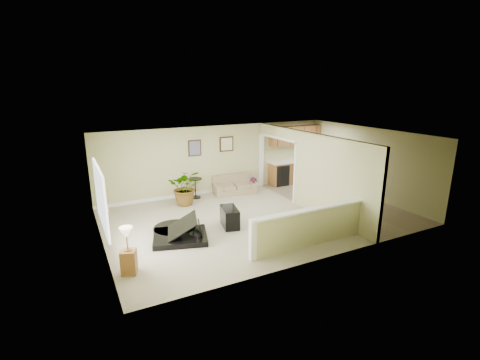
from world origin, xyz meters
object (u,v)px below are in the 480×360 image
small_plant (253,186)px  accent_table (195,185)px  loveseat (233,184)px  lamp_stand (128,254)px  piano_bench (230,217)px  piano (177,219)px  palm_plant (186,187)px

small_plant → accent_table: bearing=169.7°
loveseat → lamp_stand: (-4.55, -4.21, 0.12)m
piano_bench → piano: bearing=-177.0°
piano_bench → small_plant: (2.17, 2.53, -0.03)m
accent_table → lamp_stand: (-3.06, -4.26, -0.01)m
piano_bench → loveseat: 3.24m
piano → lamp_stand: bearing=-122.4°
loveseat → small_plant: 0.74m
piano_bench → lamp_stand: (-3.03, -1.35, 0.18)m
palm_plant → lamp_stand: (-2.53, -3.73, -0.15)m
accent_table → loveseat: bearing=-1.9°
palm_plant → lamp_stand: size_ratio=1.28×
piano_bench → small_plant: size_ratio=1.41×
piano → loveseat: bearing=60.3°
piano → accent_table: piano is taller
piano → lamp_stand: 1.94m
loveseat → palm_plant: (-2.02, -0.49, 0.27)m
accent_table → palm_plant: (-0.53, -0.54, 0.14)m
loveseat → accent_table: bearing=-172.7°
piano → lamp_stand: size_ratio=1.77×
piano → palm_plant: size_ratio=1.38×
piano → piano_bench: bearing=19.6°
loveseat → piano_bench: bearing=-108.7°
small_plant → loveseat: bearing=152.7°
accent_table → small_plant: (2.14, -0.39, -0.21)m
palm_plant → small_plant: bearing=3.2°
loveseat → palm_plant: 2.09m
accent_table → lamp_stand: 5.25m
palm_plant → small_plant: 2.70m
piano_bench → loveseat: bearing=62.1°
loveseat → accent_table: loveseat is taller
accent_table → palm_plant: size_ratio=0.53×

